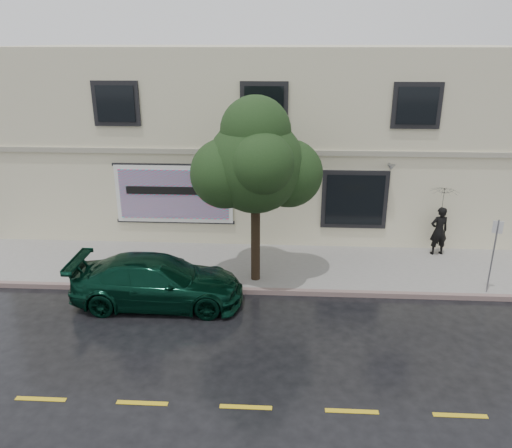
# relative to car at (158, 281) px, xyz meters

# --- Properties ---
(ground) EXTENTS (90.00, 90.00, 0.00)m
(ground) POSITION_rel_car_xyz_m (2.86, -0.76, -0.71)
(ground) COLOR black
(ground) RESTS_ON ground
(sidewalk) EXTENTS (20.00, 3.50, 0.15)m
(sidewalk) POSITION_rel_car_xyz_m (2.86, 2.49, -0.63)
(sidewalk) COLOR #989590
(sidewalk) RESTS_ON ground
(curb) EXTENTS (20.00, 0.18, 0.16)m
(curb) POSITION_rel_car_xyz_m (2.86, 0.74, -0.63)
(curb) COLOR slate
(curb) RESTS_ON ground
(road_marking) EXTENTS (19.00, 0.12, 0.01)m
(road_marking) POSITION_rel_car_xyz_m (2.86, -4.26, -0.70)
(road_marking) COLOR gold
(road_marking) RESTS_ON ground
(building) EXTENTS (20.00, 8.12, 7.00)m
(building) POSITION_rel_car_xyz_m (2.86, 8.24, 2.79)
(building) COLOR beige
(building) RESTS_ON ground
(billboard) EXTENTS (4.30, 0.16, 2.20)m
(billboard) POSITION_rel_car_xyz_m (-0.34, 4.16, 1.34)
(billboard) COLOR white
(billboard) RESTS_ON ground
(car) EXTENTS (4.89, 2.19, 1.42)m
(car) POSITION_rel_car_xyz_m (0.00, 0.00, 0.00)
(car) COLOR black
(car) RESTS_ON ground
(pedestrian) EXTENTS (0.70, 0.53, 1.73)m
(pedestrian) POSITION_rel_car_xyz_m (8.96, 3.75, 0.30)
(pedestrian) COLOR black
(pedestrian) RESTS_ON sidewalk
(umbrella) EXTENTS (1.32, 1.32, 0.74)m
(umbrella) POSITION_rel_car_xyz_m (8.96, 3.75, 1.54)
(umbrella) COLOR black
(umbrella) RESTS_ON pedestrian
(street_tree) EXTENTS (2.82, 2.82, 5.08)m
(street_tree) POSITION_rel_car_xyz_m (2.73, 1.44, 3.08)
(street_tree) COLOR #332516
(street_tree) RESTS_ON sidewalk
(fire_hydrant) EXTENTS (0.30, 0.28, 0.72)m
(fire_hydrant) POSITION_rel_car_xyz_m (0.35, 1.04, -0.21)
(fire_hydrant) COLOR silver
(fire_hydrant) RESTS_ON sidewalk
(sign_pole) EXTENTS (0.27, 0.10, 2.29)m
(sign_pole) POSITION_rel_car_xyz_m (9.67, 0.94, 0.84)
(sign_pole) COLOR #96989F
(sign_pole) RESTS_ON sidewalk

